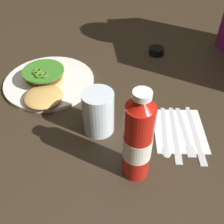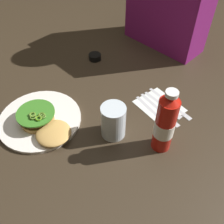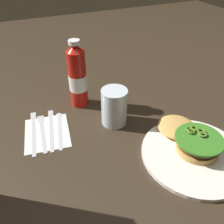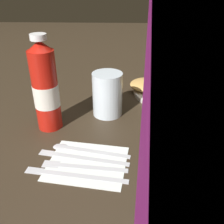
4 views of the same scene
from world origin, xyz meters
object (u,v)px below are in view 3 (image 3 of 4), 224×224
Objects in this scene: steak_knife at (51,126)px; ketchup_bottle at (78,77)px; butter_knife at (33,129)px; burger_sandwich at (189,137)px; napkin at (47,132)px; spoon_utensil at (60,124)px; fork_utensil at (42,129)px; water_glass at (114,107)px; dinner_plate at (194,154)px.

ketchup_bottle is at bearing -54.27° from steak_knife.
burger_sandwich is at bearing -121.32° from butter_knife.
spoon_utensil is (0.02, -0.05, 0.00)m from napkin.
ketchup_bottle is 0.22m from napkin.
burger_sandwich is at bearing -120.24° from napkin.
ketchup_bottle is 1.46× the size of napkin.
burger_sandwich is 0.44m from steak_knife.
steak_knife and fork_utensil have the same top height.
fork_utensil is at bearing 58.31° from burger_sandwich.
ketchup_bottle is at bearing 26.22° from water_glass.
water_glass reaches higher than dinner_plate.
dinner_plate is 0.45m from ketchup_bottle.
water_glass is 0.67× the size of fork_utensil.
fork_utensil is at bearing 53.14° from dinner_plate.
dinner_plate reaches higher than steak_knife.
napkin is at bearing 115.87° from spoon_utensil.
napkin is (0.22, 0.38, -0.03)m from burger_sandwich.
water_glass is 0.22m from steak_knife.
napkin is 0.80× the size of steak_knife.
spoon_utensil is (0.06, 0.17, -0.06)m from water_glass.
dinner_plate reaches higher than spoon_utensil.
spoon_utensil is at bearing 133.19° from ketchup_bottle.
napkin is 0.02m from fork_utensil.
spoon_utensil is 0.89× the size of steak_knife.
butter_knife is at bearing 114.50° from ketchup_bottle.
burger_sandwich is at bearing -145.34° from ketchup_bottle.
butter_knife is at bearing 58.68° from burger_sandwich.
dinner_plate is at bearing -147.32° from water_glass.
butter_knife reaches higher than napkin.
ketchup_bottle is (0.34, 0.23, 0.08)m from burger_sandwich.
water_glass is 0.57× the size of butter_knife.
steak_knife reaches higher than napkin.
spoon_utensil is (0.24, 0.33, -0.03)m from burger_sandwich.
burger_sandwich is at bearing -139.63° from water_glass.
burger_sandwich is 1.07× the size of steak_knife.
dinner_plate is 1.79× the size of napkin.
fork_utensil is (0.02, 0.01, 0.00)m from napkin.
spoon_utensil is 0.06m from fork_utensil.
butter_knife is at bearing 64.88° from fork_utensil.
steak_knife is at bearing 50.49° from dinner_plate.
steak_knife is (0.06, 0.20, -0.06)m from water_glass.
water_glass is 0.60× the size of steak_knife.
ketchup_bottle is 1.17× the size of steak_knife.
dinner_plate is 0.45m from steak_knife.
fork_utensil is at bearing 76.84° from water_glass.
fork_utensil is (0.24, 0.39, -0.03)m from burger_sandwich.
ketchup_bottle is 0.17m from spoon_utensil.
napkin is at bearing -130.96° from butter_knife.
fork_utensil is at bearing 30.20° from napkin.
burger_sandwich is at bearing -124.17° from steak_knife.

